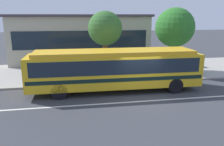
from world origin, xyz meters
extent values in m
plane|color=#37393F|center=(0.00, 0.00, 0.00)|extent=(120.00, 120.00, 0.00)
cube|color=#9B988E|center=(0.00, 6.83, 0.06)|extent=(60.00, 8.00, 0.12)
cube|color=silver|center=(0.00, -0.80, 0.00)|extent=(56.00, 0.16, 0.01)
cube|color=gold|center=(-1.40, 1.48, 1.47)|extent=(11.28, 2.75, 2.08)
cube|color=gold|center=(-1.40, 1.48, 2.63)|extent=(10.38, 2.43, 0.24)
cube|color=#19232D|center=(-1.40, 1.48, 1.88)|extent=(10.61, 2.76, 0.92)
cube|color=black|center=(-1.40, 1.48, 1.09)|extent=(11.06, 2.77, 0.24)
cube|color=#19232D|center=(4.17, 1.38, 1.88)|extent=(0.16, 2.24, 1.00)
cylinder|color=black|center=(2.44, 2.54, 0.50)|extent=(1.00, 0.30, 1.00)
cylinder|color=black|center=(2.40, 0.27, 0.50)|extent=(1.00, 0.30, 1.00)
cylinder|color=black|center=(-4.98, 2.67, 0.50)|extent=(1.00, 0.30, 1.00)
cylinder|color=black|center=(-5.02, 0.41, 0.50)|extent=(1.00, 0.30, 1.00)
cylinder|color=#232A48|center=(-4.94, 4.41, 0.53)|extent=(0.14, 0.14, 0.81)
cylinder|color=#232A48|center=(-4.85, 4.55, 0.53)|extent=(0.14, 0.14, 0.81)
cylinder|color=#CE393D|center=(-4.89, 4.48, 1.22)|extent=(0.47, 0.47, 0.57)
sphere|color=#E2A793|center=(-4.89, 4.48, 1.62)|extent=(0.23, 0.23, 0.23)
cylinder|color=#2B2747|center=(-1.55, 4.24, 0.58)|extent=(0.14, 0.14, 0.91)
cylinder|color=#2B2747|center=(-1.59, 4.40, 0.58)|extent=(0.14, 0.14, 0.91)
cylinder|color=#47924D|center=(-1.57, 4.32, 1.31)|extent=(0.40, 0.40, 0.56)
sphere|color=tan|center=(-1.57, 4.32, 1.71)|extent=(0.22, 0.22, 0.22)
cylinder|color=gray|center=(1.65, 3.36, 1.25)|extent=(0.08, 0.08, 2.27)
cube|color=yellow|center=(1.65, 3.36, 2.19)|extent=(0.16, 0.43, 0.56)
cylinder|color=brown|center=(-1.53, 4.94, 1.58)|extent=(0.40, 0.40, 2.91)
sphere|color=#35662D|center=(-1.53, 4.94, 3.97)|extent=(2.68, 2.68, 2.68)
cylinder|color=brown|center=(4.65, 5.76, 1.44)|extent=(0.37, 0.37, 2.64)
sphere|color=#2B6E27|center=(4.65, 5.76, 3.94)|extent=(3.37, 3.37, 3.37)
cube|color=#A7A28D|center=(-3.19, 13.34, 2.40)|extent=(14.04, 7.96, 4.80)
cube|color=#19232D|center=(-3.19, 9.34, 2.64)|extent=(12.91, 0.04, 1.73)
cube|color=#433741|center=(-3.19, 13.34, 4.92)|extent=(14.44, 8.36, 0.24)
camera|label=1|loc=(-4.10, -12.99, 4.98)|focal=36.53mm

